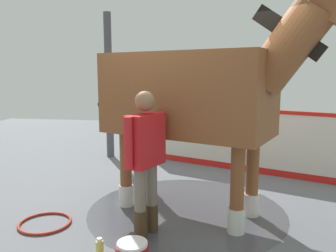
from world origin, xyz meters
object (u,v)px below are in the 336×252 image
object	(u,v)px
hose_coil	(45,223)
horse	(196,95)
bottle_shampoo	(100,247)
handler	(146,154)

from	to	relation	value
hose_coil	horse	bearing A→B (deg)	110.15
bottle_shampoo	horse	bearing A→B (deg)	144.53
bottle_shampoo	hose_coil	bearing A→B (deg)	-122.01
horse	bottle_shampoo	bearing A→B (deg)	-103.57
horse	handler	world-z (taller)	horse
hose_coil	bottle_shampoo	bearing A→B (deg)	57.99
handler	hose_coil	xyz separation A→B (m)	(-0.06, -1.28, -0.93)
horse	handler	distance (m)	1.07
bottle_shampoo	hose_coil	size ratio (longest dim) A/B	0.28
horse	hose_coil	size ratio (longest dim) A/B	5.28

